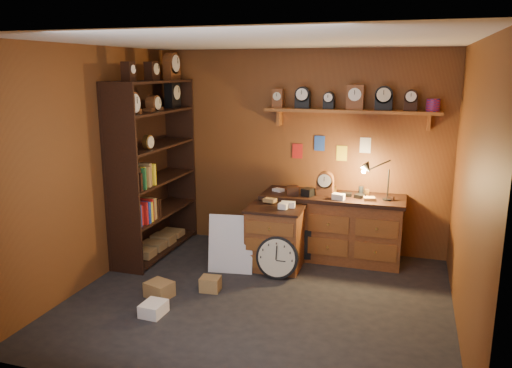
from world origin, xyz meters
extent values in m
plane|color=black|center=(0.00, 0.00, 0.00)|extent=(4.00, 4.00, 0.00)
cube|color=brown|center=(0.00, 1.80, 1.35)|extent=(4.00, 0.02, 2.70)
cube|color=brown|center=(0.00, -1.80, 1.35)|extent=(4.00, 0.02, 2.70)
cube|color=brown|center=(-2.00, 0.00, 1.35)|extent=(0.02, 3.60, 2.70)
cube|color=brown|center=(2.00, 0.00, 1.35)|extent=(0.02, 3.60, 2.70)
cube|color=beige|center=(0.00, 0.00, 2.70)|extent=(4.00, 3.60, 0.02)
cube|color=brown|center=(0.70, 1.65, 1.92)|extent=(2.20, 0.30, 0.04)
cube|color=brown|center=(-0.25, 1.72, 1.80)|extent=(0.04, 0.16, 0.20)
cube|color=brown|center=(1.65, 1.72, 1.80)|extent=(0.04, 0.16, 0.20)
cylinder|color=#B21419|center=(1.68, 1.65, 2.02)|extent=(0.16, 0.16, 0.15)
cube|color=#A11613|center=(0.15, 1.79, 1.35)|extent=(0.14, 0.01, 0.20)
cube|color=#1B3995|center=(0.45, 1.79, 1.47)|extent=(0.14, 0.01, 0.20)
cube|color=yellow|center=(0.75, 1.79, 1.35)|extent=(0.14, 0.01, 0.20)
cube|color=silver|center=(1.05, 1.79, 1.47)|extent=(0.14, 0.01, 0.20)
cube|color=black|center=(-1.98, 0.98, 1.15)|extent=(0.03, 1.60, 2.30)
cube|color=black|center=(-1.75, 0.20, 1.15)|extent=(0.45, 0.03, 2.30)
cube|color=black|center=(-1.75, 1.76, 1.15)|extent=(0.45, 0.03, 2.30)
cube|color=black|center=(-1.75, 0.98, 0.05)|extent=(0.43, 1.54, 0.03)
cube|color=black|center=(-1.75, 0.98, 0.55)|extent=(0.43, 1.54, 0.03)
cube|color=black|center=(-1.75, 0.98, 1.00)|extent=(0.43, 1.54, 0.03)
cube|color=black|center=(-1.75, 0.98, 1.45)|extent=(0.43, 1.54, 0.03)
cube|color=black|center=(-1.75, 0.98, 1.90)|extent=(0.43, 1.54, 0.03)
cube|color=black|center=(-1.75, 0.98, 2.28)|extent=(0.43, 1.54, 0.03)
cube|color=brown|center=(0.54, 1.48, 0.40)|extent=(1.76, 0.60, 0.80)
cube|color=black|center=(0.54, 1.48, 0.82)|extent=(1.82, 0.66, 0.05)
cube|color=brown|center=(0.54, 1.18, 0.40)|extent=(1.68, 0.02, 0.52)
cylinder|color=black|center=(1.22, 1.43, 0.86)|extent=(0.12, 0.12, 0.02)
cylinder|color=black|center=(1.22, 1.43, 1.05)|extent=(0.02, 0.02, 0.38)
cylinder|color=black|center=(1.10, 1.40, 1.29)|extent=(0.27, 0.09, 0.14)
cone|color=black|center=(0.96, 1.37, 1.25)|extent=(0.18, 0.14, 0.18)
cube|color=brown|center=(-0.08, 0.92, 0.38)|extent=(0.65, 0.55, 0.75)
cube|color=black|center=(-0.08, 0.92, 0.77)|extent=(0.69, 0.59, 0.03)
cube|color=brown|center=(-0.08, 0.65, 0.38)|extent=(0.59, 0.02, 0.64)
cylinder|color=black|center=(0.03, 0.63, 0.25)|extent=(0.51, 0.16, 0.51)
cylinder|color=beige|center=(0.03, 0.59, 0.26)|extent=(0.45, 0.10, 0.44)
cube|color=black|center=(0.03, 0.58, 0.33)|extent=(0.01, 0.04, 0.16)
cube|color=black|center=(0.09, 0.58, 0.23)|extent=(0.12, 0.01, 0.01)
cube|color=silver|center=(-0.56, 0.64, 0.00)|extent=(0.56, 0.23, 0.72)
cube|color=silver|center=(0.13, 1.40, 0.24)|extent=(0.54, 0.54, 0.49)
cube|color=black|center=(0.13, 1.16, 0.24)|extent=(0.40, 0.09, 0.39)
cube|color=olive|center=(-1.07, -0.26, 0.08)|extent=(0.33, 0.30, 0.17)
cube|color=white|center=(-0.92, -0.65, 0.07)|extent=(0.23, 0.27, 0.13)
cube|color=olive|center=(-0.59, 0.04, 0.08)|extent=(0.23, 0.20, 0.16)
camera|label=1|loc=(1.46, -4.77, 2.44)|focal=35.00mm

